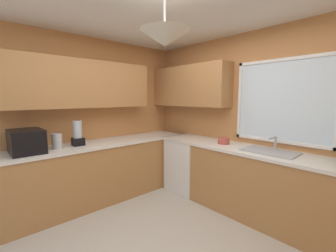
% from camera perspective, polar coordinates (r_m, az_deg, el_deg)
% --- Properties ---
extents(room_shell, '(4.03, 3.60, 2.61)m').
position_cam_1_polar(room_shell, '(2.63, 1.05, 10.29)').
color(room_shell, '#C6844C').
rests_on(room_shell, ground_plane).
extents(counter_run_left, '(0.65, 3.21, 0.92)m').
position_cam_1_polar(counter_run_left, '(3.63, -18.50, -11.35)').
color(counter_run_left, '#AD7542').
rests_on(counter_run_left, ground_plane).
extents(counter_run_back, '(3.12, 0.65, 0.92)m').
position_cam_1_polar(counter_run_back, '(3.28, 21.63, -13.56)').
color(counter_run_back, '#AD7542').
rests_on(counter_run_back, ground_plane).
extents(dishwasher, '(0.60, 0.60, 0.87)m').
position_cam_1_polar(dishwasher, '(3.90, 5.27, -10.05)').
color(dishwasher, white).
rests_on(dishwasher, ground_plane).
extents(microwave, '(0.48, 0.36, 0.29)m').
position_cam_1_polar(microwave, '(3.26, -32.81, -3.35)').
color(microwave, black).
rests_on(microwave, counter_run_left).
extents(kettle, '(0.13, 0.13, 0.21)m').
position_cam_1_polar(kettle, '(3.31, -26.81, -3.53)').
color(kettle, '#B7B7BC').
rests_on(kettle, counter_run_left).
extents(sink_assembly, '(0.64, 0.40, 0.19)m').
position_cam_1_polar(sink_assembly, '(3.08, 24.90, -5.95)').
color(sink_assembly, '#9EA0A5').
rests_on(sink_assembly, counter_run_back).
extents(bowl, '(0.17, 0.17, 0.09)m').
position_cam_1_polar(bowl, '(3.38, 14.24, -3.74)').
color(bowl, '#B74C42').
rests_on(bowl, counter_run_back).
extents(blender_appliance, '(0.15, 0.15, 0.36)m').
position_cam_1_polar(blender_appliance, '(3.41, -22.34, -2.01)').
color(blender_appliance, black).
rests_on(blender_appliance, counter_run_left).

